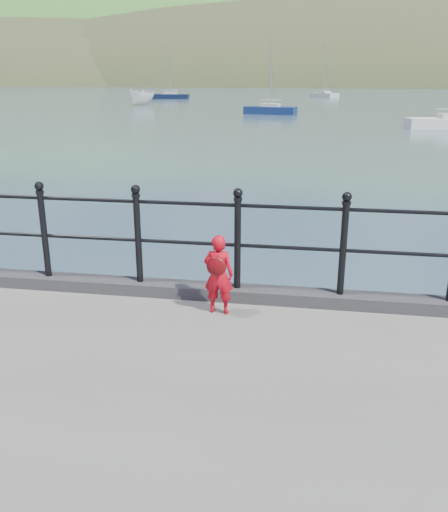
% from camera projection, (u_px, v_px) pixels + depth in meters
% --- Properties ---
extents(ground, '(600.00, 600.00, 0.00)m').
position_uv_depth(ground, '(193.00, 362.00, 7.04)').
color(ground, '#2D4251').
rests_on(ground, ground).
extents(kerb, '(60.00, 0.30, 0.15)m').
position_uv_depth(kerb, '(188.00, 290.00, 6.56)').
color(kerb, '#28282B').
rests_on(kerb, quay).
extents(railing, '(18.11, 0.11, 1.20)m').
position_uv_depth(railing, '(187.00, 230.00, 6.32)').
color(railing, black).
rests_on(railing, kerb).
extents(far_shore, '(830.00, 200.00, 156.00)m').
position_uv_depth(far_shore, '(404.00, 139.00, 232.03)').
color(far_shore, '#333A21').
rests_on(far_shore, ground).
extents(child, '(0.34, 0.30, 0.91)m').
position_uv_depth(child, '(218.00, 274.00, 5.97)').
color(child, red).
rests_on(child, quay).
extents(launch_white, '(3.13, 5.14, 1.86)m').
position_uv_depth(launch_white, '(141.00, 97.00, 65.55)').
color(launch_white, white).
rests_on(launch_white, ground).
extents(sailboat_left, '(5.63, 1.77, 8.05)m').
position_uv_depth(sailboat_left, '(170.00, 97.00, 83.35)').
color(sailboat_left, black).
rests_on(sailboat_left, ground).
extents(sailboat_port, '(5.10, 2.62, 7.24)m').
position_uv_depth(sailboat_port, '(270.00, 111.00, 50.89)').
color(sailboat_port, navy).
rests_on(sailboat_port, ground).
extents(sailboat_deep, '(4.82, 5.91, 8.82)m').
position_uv_depth(sailboat_deep, '(324.00, 95.00, 89.75)').
color(sailboat_deep, beige).
rests_on(sailboat_deep, ground).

